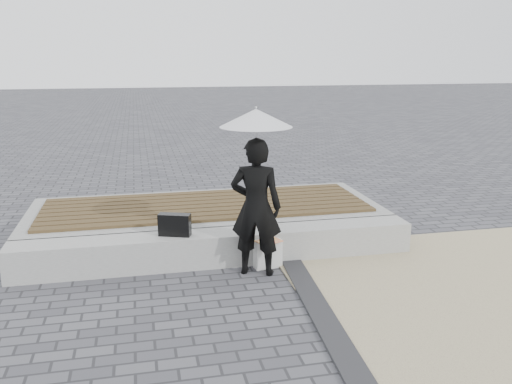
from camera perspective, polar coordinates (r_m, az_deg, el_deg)
The scene contains 10 objects.
ground at distance 5.45m, azimuth -1.30°, elevation -13.47°, with size 80.00×80.00×0.00m, color #4E4E54.
edging_band at distance 5.20m, azimuth 8.22°, elevation -14.84°, with size 0.25×5.20×0.04m, color #29292C.
seating_ledge at distance 6.82m, azimuth -3.94°, elevation -5.82°, with size 5.00×0.45×0.40m, color #AFAFA9.
timber_platform at distance 7.94m, azimuth -5.25°, elevation -2.91°, with size 5.00×2.00×0.40m, color #A2A29D.
timber_decking at distance 7.88m, azimuth -5.28°, elevation -1.38°, with size 4.60×1.60×0.04m, color brown, non-canonical shape.
woman at distance 6.28m, azimuth -0.00°, elevation -1.61°, with size 0.60×0.39×1.64m, color black.
parasol at distance 6.08m, azimuth -0.00°, elevation 7.81°, with size 0.82×0.82×1.05m.
handbag at distance 6.64m, azimuth -8.57°, elevation -3.43°, with size 0.39×0.14×0.27m, color black.
canvas_tote at distance 6.65m, azimuth 1.24°, elevation -6.52°, with size 0.34×0.14×0.35m, color white.
magazine at distance 6.55m, azimuth 1.35°, elevation -5.19°, with size 0.29×0.21×0.01m, color #F24461.
Camera 1 is at (-0.92, -4.74, 2.54)m, focal length 37.96 mm.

